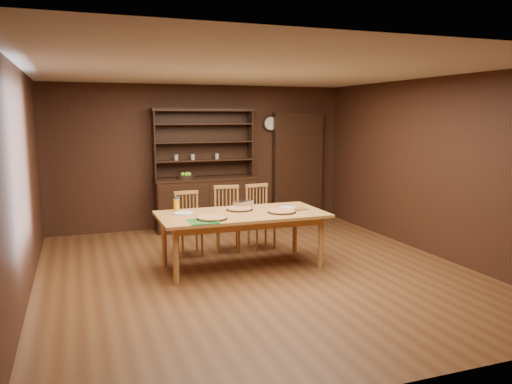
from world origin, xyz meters
name	(u,v)px	position (x,y,z in m)	size (l,w,h in m)	color
floor	(257,272)	(0.00, 0.00, 0.00)	(6.00, 6.00, 0.00)	brown
room_shell	(257,153)	(0.00, 0.00, 1.58)	(6.00, 6.00, 6.00)	silver
china_hutch	(205,196)	(0.00, 2.75, 0.60)	(1.84, 0.52, 2.17)	black
doorway	(297,167)	(1.90, 2.90, 1.05)	(1.00, 0.18, 2.10)	black
wall_clock	(270,123)	(1.35, 2.96, 1.90)	(0.30, 0.05, 0.30)	black
dining_table	(242,218)	(-0.11, 0.29, 0.68)	(2.23, 1.12, 0.75)	#C28A43
chair_left	(188,221)	(-0.65, 1.18, 0.49)	(0.40, 0.38, 0.94)	#B8873F
chair_center	(227,216)	(-0.04, 1.22, 0.52)	(0.47, 0.46, 0.99)	#B8873F
chair_right	(259,214)	(0.48, 1.21, 0.52)	(0.45, 0.43, 0.99)	#B8873F
pizza_left	(212,218)	(-0.60, 0.03, 0.77)	(0.40, 0.40, 0.04)	black
pizza_right	(282,211)	(0.41, 0.13, 0.77)	(0.39, 0.39, 0.04)	black
pizza_center	(240,209)	(-0.07, 0.49, 0.77)	(0.37, 0.37, 0.04)	black
cooling_rack	(203,221)	(-0.74, -0.09, 0.76)	(0.33, 0.33, 0.02)	green
plate_left	(183,213)	(-0.86, 0.50, 0.76)	(0.29, 0.29, 0.02)	silver
plate_right	(287,207)	(0.61, 0.41, 0.76)	(0.24, 0.24, 0.02)	silver
foil_dish	(243,204)	(0.03, 0.67, 0.80)	(0.24, 0.17, 0.10)	white
juice_bottle	(176,205)	(-0.92, 0.67, 0.84)	(0.07, 0.07, 0.21)	#FF9E0D
pot_holder_a	(299,209)	(0.72, 0.26, 0.76)	(0.20, 0.20, 0.01)	red
pot_holder_b	(289,208)	(0.62, 0.36, 0.76)	(0.19, 0.19, 0.01)	red
fruit_bowl	(186,176)	(-0.36, 2.69, 0.98)	(0.30, 0.30, 0.12)	black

